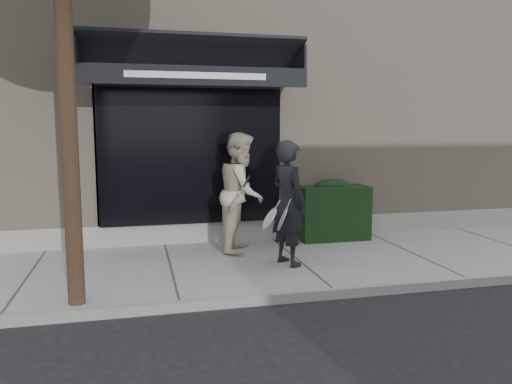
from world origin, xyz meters
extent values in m
plane|color=black|center=(0.00, 0.00, 0.00)|extent=(80.00, 80.00, 0.00)
cube|color=#999994|center=(0.00, 0.00, 0.06)|extent=(20.00, 3.00, 0.12)
cube|color=gray|center=(0.00, -1.55, 0.07)|extent=(20.00, 0.10, 0.14)
cube|color=tan|center=(0.00, 5.00, 2.75)|extent=(14.00, 7.00, 5.50)
cube|color=gray|center=(0.00, 1.70, 0.25)|extent=(14.02, 0.42, 0.50)
cube|color=black|center=(-1.50, 1.55, 1.80)|extent=(3.20, 0.30, 2.60)
cube|color=gray|center=(-3.10, 1.70, 1.80)|extent=(0.08, 0.40, 2.60)
cube|color=gray|center=(0.10, 1.70, 1.80)|extent=(0.08, 0.40, 2.60)
cube|color=gray|center=(-1.50, 1.70, 3.14)|extent=(3.36, 0.40, 0.12)
cube|color=black|center=(-1.50, 1.00, 3.40)|extent=(3.60, 1.03, 0.55)
cube|color=black|center=(-1.50, 0.50, 3.01)|extent=(3.60, 0.05, 0.30)
cube|color=white|center=(-1.50, 0.47, 3.01)|extent=(2.20, 0.01, 0.10)
cube|color=black|center=(-3.28, 1.00, 3.32)|extent=(0.04, 1.00, 0.45)
cube|color=black|center=(0.28, 1.00, 3.32)|extent=(0.04, 1.00, 0.45)
cube|color=black|center=(1.10, 1.25, 0.62)|extent=(1.30, 0.70, 1.00)
ellipsoid|color=black|center=(1.10, 1.25, 1.12)|extent=(0.71, 0.38, 0.27)
cylinder|color=black|center=(-3.20, -1.30, 2.40)|extent=(0.20, 0.20, 4.80)
imported|color=black|center=(-0.23, -0.25, 1.07)|extent=(0.67, 0.81, 1.91)
torus|color=silver|center=(-0.41, -0.55, 0.89)|extent=(0.21, 0.33, 0.29)
cylinder|color=silver|center=(-0.41, -0.55, 0.89)|extent=(0.17, 0.29, 0.25)
cylinder|color=silver|center=(-0.41, -0.55, 0.89)|extent=(0.17, 0.06, 0.09)
cylinder|color=black|center=(-0.41, -0.55, 0.89)|extent=(0.20, 0.08, 0.10)
torus|color=silver|center=(-0.62, -0.57, 0.90)|extent=(0.18, 0.31, 0.27)
cylinder|color=silver|center=(-0.62, -0.57, 0.90)|extent=(0.15, 0.27, 0.23)
cylinder|color=silver|center=(-0.62, -0.57, 0.90)|extent=(0.16, 0.02, 0.11)
cylinder|color=black|center=(-0.62, -0.57, 0.90)|extent=(0.19, 0.03, 0.13)
imported|color=beige|center=(-0.74, 0.77, 1.12)|extent=(1.06, 1.18, 2.01)
torus|color=silver|center=(-0.94, 0.39, 0.98)|extent=(0.20, 0.32, 0.28)
cylinder|color=silver|center=(-0.94, 0.39, 0.98)|extent=(0.16, 0.28, 0.24)
cylinder|color=silver|center=(-0.94, 0.39, 0.98)|extent=(0.17, 0.04, 0.10)
cylinder|color=black|center=(-0.94, 0.39, 0.98)|extent=(0.19, 0.05, 0.12)
camera|label=1|loc=(-2.46, -7.40, 2.23)|focal=35.00mm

